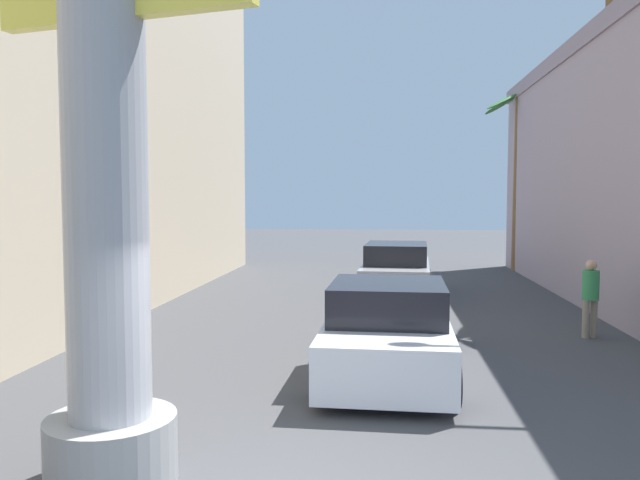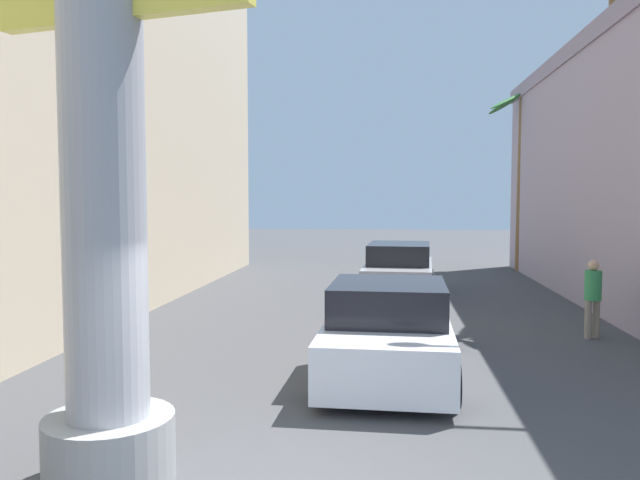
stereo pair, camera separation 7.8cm
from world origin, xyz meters
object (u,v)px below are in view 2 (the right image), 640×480
object	(u,v)px
pedestrian_mid_right	(593,293)
palm_tree_mid_right	(618,96)
car_far	(399,271)
palm_tree_mid_left	(75,130)
palm_tree_far_right	(523,165)
pedestrian_far_left	(171,261)
neon_sign_pole	(101,47)
car_lead	(389,331)

from	to	relation	value
pedestrian_mid_right	palm_tree_mid_right	bearing A→B (deg)	64.76
car_far	palm_tree_mid_left	bearing A→B (deg)	-156.54
palm_tree_far_right	pedestrian_far_left	xyz separation A→B (m)	(-12.23, -6.34, -3.32)
neon_sign_pole	car_far	xyz separation A→B (m)	(3.14, 12.85, -3.67)
car_far	pedestrian_mid_right	size ratio (longest dim) A/B	2.78
palm_tree_far_right	neon_sign_pole	bearing A→B (deg)	-112.39
palm_tree_far_right	pedestrian_mid_right	world-z (taller)	palm_tree_far_right
car_far	palm_tree_far_right	bearing A→B (deg)	53.97
palm_tree_mid_right	pedestrian_far_left	xyz separation A→B (m)	(-12.56, 2.98, -4.55)
pedestrian_mid_right	car_lead	bearing A→B (deg)	-144.26
car_far	pedestrian_mid_right	world-z (taller)	pedestrian_mid_right
car_far	palm_tree_far_right	distance (m)	9.14
neon_sign_pole	palm_tree_far_right	xyz separation A→B (m)	(8.11, 19.68, -0.18)
palm_tree_mid_right	pedestrian_far_left	bearing A→B (deg)	166.64
neon_sign_pole	car_lead	xyz separation A→B (m)	(2.83, 4.39, -3.70)
car_far	palm_tree_mid_right	xyz separation A→B (m)	(5.29, -2.49, 4.71)
car_far	pedestrian_far_left	bearing A→B (deg)	176.15
car_lead	palm_tree_far_right	distance (m)	16.55
neon_sign_pole	pedestrian_mid_right	bearing A→B (deg)	46.49
palm_tree_mid_left	pedestrian_far_left	size ratio (longest dim) A/B	4.40
car_lead	palm_tree_mid_right	bearing A→B (deg)	46.82
car_far	pedestrian_far_left	world-z (taller)	car_far
palm_tree_far_right	palm_tree_mid_left	bearing A→B (deg)	-141.81
car_far	palm_tree_mid_left	size ratio (longest dim) A/B	0.66
neon_sign_pole	car_far	bearing A→B (deg)	76.28
car_far	palm_tree_far_right	size ratio (longest dim) A/B	0.64
pedestrian_mid_right	pedestrian_far_left	bearing A→B (deg)	152.12
pedestrian_mid_right	pedestrian_far_left	xyz separation A→B (m)	(-11.18, 5.91, -0.05)
car_lead	palm_tree_mid_left	distance (m)	10.14
palm_tree_mid_right	palm_tree_far_right	world-z (taller)	palm_tree_mid_right
palm_tree_mid_right	pedestrian_mid_right	size ratio (longest dim) A/B	5.55
neon_sign_pole	pedestrian_mid_right	size ratio (longest dim) A/B	6.02
car_lead	palm_tree_far_right	xyz separation A→B (m)	(5.27, 15.29, 3.52)
palm_tree_mid_right	neon_sign_pole	bearing A→B (deg)	-129.15
car_far	palm_tree_mid_left	xyz separation A→B (m)	(-8.28, -3.59, 3.91)
neon_sign_pole	palm_tree_far_right	distance (m)	21.29
palm_tree_far_right	car_far	bearing A→B (deg)	-126.03
car_far	palm_tree_mid_left	world-z (taller)	palm_tree_mid_left
car_lead	pedestrian_mid_right	xyz separation A→B (m)	(4.22, 3.04, 0.25)
pedestrian_mid_right	palm_tree_mid_left	bearing A→B (deg)	171.46
neon_sign_pole	car_lead	size ratio (longest dim) A/B	1.99
car_lead	car_far	xyz separation A→B (m)	(0.31, 8.46, 0.03)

